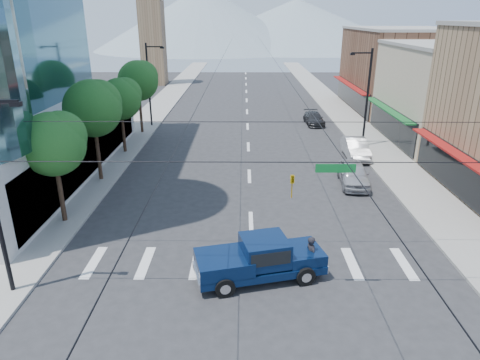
{
  "coord_description": "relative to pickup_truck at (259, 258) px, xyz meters",
  "views": [
    {
      "loc": [
        -0.48,
        -17.06,
        11.6
      ],
      "look_at": [
        -0.66,
        5.35,
        3.0
      ],
      "focal_mm": 32.0,
      "sensor_mm": 36.0,
      "label": 1
    }
  ],
  "objects": [
    {
      "name": "tree_near",
      "position": [
        -11.36,
        5.88,
        3.92
      ],
      "size": [
        3.65,
        3.64,
        6.71
      ],
      "color": "black",
      "rests_on": "ground"
    },
    {
      "name": "parked_car_far",
      "position": [
        7.31,
        30.9,
        -0.39
      ],
      "size": [
        2.09,
        4.75,
        1.36
      ],
      "primitive_type": "imported",
      "rotation": [
        0.0,
        0.0,
        0.04
      ],
      "color": "#2B2B2D",
      "rests_on": "ground"
    },
    {
      "name": "pedestrian",
      "position": [
        2.46,
        0.33,
        -0.07
      ],
      "size": [
        0.71,
        0.85,
        2.01
      ],
      "primitive_type": "imported",
      "rotation": [
        0.0,
        0.0,
        1.93
      ],
      "color": "black",
      "rests_on": "ground"
    },
    {
      "name": "tree_far",
      "position": [
        -11.36,
        26.88,
        4.52
      ],
      "size": [
        4.09,
        4.09,
        7.52
      ],
      "color": "black",
      "rests_on": "ground"
    },
    {
      "name": "mountain_right",
      "position": [
        19.71,
        159.78,
        7.93
      ],
      "size": [
        90.0,
        90.0,
        18.0
      ],
      "primitive_type": "cone",
      "color": "gray",
      "rests_on": "ground"
    },
    {
      "name": "lamp_pole_ne",
      "position": [
        10.38,
        21.78,
        3.87
      ],
      "size": [
        2.0,
        0.25,
        9.0
      ],
      "color": "black",
      "rests_on": "ground"
    },
    {
      "name": "mountain_left",
      "position": [
        -15.29,
        149.78,
        9.93
      ],
      "size": [
        80.0,
        80.0,
        22.0
      ],
      "primitive_type": "cone",
      "color": "gray",
      "rests_on": "ground"
    },
    {
      "name": "signal_rig",
      "position": [
        -0.09,
        -1.22,
        3.58
      ],
      "size": [
        21.8,
        0.2,
        9.0
      ],
      "color": "black",
      "rests_on": "ground"
    },
    {
      "name": "sidewalk_left",
      "position": [
        -12.29,
        39.78,
        -0.99
      ],
      "size": [
        4.0,
        120.0,
        0.15
      ],
      "primitive_type": "cube",
      "color": "gray",
      "rests_on": "ground"
    },
    {
      "name": "clock_tower",
      "position": [
        -16.79,
        61.78,
        9.57
      ],
      "size": [
        4.8,
        4.8,
        20.4
      ],
      "color": "#8C6B4C",
      "rests_on": "ground"
    },
    {
      "name": "parked_car_mid",
      "position": [
        9.05,
        18.63,
        -0.23
      ],
      "size": [
        1.94,
        5.14,
        1.68
      ],
      "primitive_type": "imported",
      "rotation": [
        0.0,
        0.0,
        -0.03
      ],
      "color": "silver",
      "rests_on": "ground"
    },
    {
      "name": "parked_car_near",
      "position": [
        7.31,
        12.12,
        -0.24
      ],
      "size": [
        2.36,
        5.04,
        1.67
      ],
      "primitive_type": "imported",
      "rotation": [
        0.0,
        0.0,
        -0.08
      ],
      "color": "#AFAFB4",
      "rests_on": "ground"
    },
    {
      "name": "sidewalk_right",
      "position": [
        11.71,
        39.78,
        -0.99
      ],
      "size": [
        4.0,
        120.0,
        0.15
      ],
      "primitive_type": "cube",
      "color": "gray",
      "rests_on": "ground"
    },
    {
      "name": "tree_midfar",
      "position": [
        -11.36,
        19.88,
        3.92
      ],
      "size": [
        3.65,
        3.64,
        6.71
      ],
      "color": "black",
      "rests_on": "ground"
    },
    {
      "name": "shop_mid",
      "position": [
        19.71,
        23.78,
        3.43
      ],
      "size": [
        12.0,
        14.0,
        9.0
      ],
      "primitive_type": "cube",
      "color": "tan",
      "rests_on": "ground"
    },
    {
      "name": "ground",
      "position": [
        -0.29,
        -0.22,
        -1.07
      ],
      "size": [
        160.0,
        160.0,
        0.0
      ],
      "primitive_type": "plane",
      "color": "#28282B",
      "rests_on": "ground"
    },
    {
      "name": "shop_far",
      "position": [
        19.71,
        39.78,
        3.93
      ],
      "size": [
        12.0,
        18.0,
        10.0
      ],
      "primitive_type": "cube",
      "color": "brown",
      "rests_on": "ground"
    },
    {
      "name": "pickup_truck",
      "position": [
        0.0,
        0.0,
        0.0
      ],
      "size": [
        6.39,
        3.55,
        2.05
      ],
      "rotation": [
        0.0,
        0.0,
        0.25
      ],
      "color": "#081B40",
      "rests_on": "ground"
    },
    {
      "name": "tree_midnear",
      "position": [
        -11.36,
        12.88,
        4.52
      ],
      "size": [
        4.09,
        4.09,
        7.52
      ],
      "color": "black",
      "rests_on": "ground"
    },
    {
      "name": "lamp_pole_nw",
      "position": [
        -10.95,
        29.78,
        3.87
      ],
      "size": [
        2.0,
        0.25,
        9.0
      ],
      "color": "black",
      "rests_on": "ground"
    }
  ]
}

